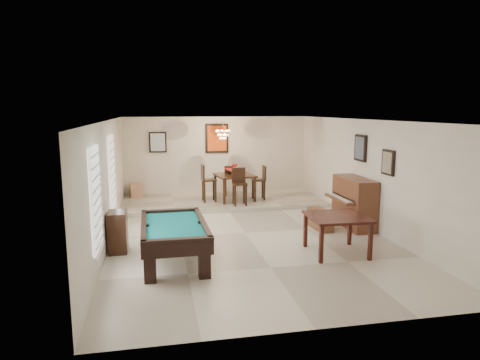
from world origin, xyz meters
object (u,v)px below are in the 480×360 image
object	(u,v)px
upright_piano	(349,203)
corner_bench	(136,190)
pool_table	(174,243)
apothecary_chest	(118,232)
dining_chair_south	(240,187)
dining_table	(235,185)
dining_chair_east	(259,183)
piano_bench	(320,219)
dining_chair_north	(230,180)
flower_vase	(235,167)
square_table	(336,235)
chandelier	(223,131)
dining_chair_west	(209,183)

from	to	relation	value
upright_piano	corner_bench	xyz separation A→B (m)	(-5.19, 4.14, -0.27)
pool_table	upright_piano	xyz separation A→B (m)	(4.27, 1.64, 0.24)
apothecary_chest	dining_chair_south	bearing A→B (deg)	45.33
dining_table	dining_chair_east	size ratio (longest dim) A/B	1.05
piano_bench	dining_chair_north	size ratio (longest dim) A/B	0.87
flower_vase	dining_chair_south	xyz separation A→B (m)	(0.01, -0.71, -0.48)
square_table	apothecary_chest	bearing A→B (deg)	167.39
corner_bench	chandelier	size ratio (longest dim) A/B	0.78
upright_piano	dining_chair_east	xyz separation A→B (m)	(-1.51, 3.01, 0.03)
piano_bench	square_table	bearing A→B (deg)	-101.40
upright_piano	apothecary_chest	bearing A→B (deg)	-171.42
dining_chair_west	dining_chair_east	bearing A→B (deg)	-93.86
corner_bench	flower_vase	bearing A→B (deg)	-20.08
dining_table	dining_chair_south	size ratio (longest dim) A/B	1.02
dining_chair_south	chandelier	xyz separation A→B (m)	(-0.34, 0.82, 1.55)
dining_table	apothecary_chest	bearing A→B (deg)	-128.79
square_table	chandelier	bearing A→B (deg)	106.76
apothecary_chest	dining_chair_east	size ratio (longest dim) A/B	0.80
chandelier	dining_chair_north	bearing A→B (deg)	64.76
upright_piano	dining_chair_south	size ratio (longest dim) A/B	1.36
dining_chair_south	dining_chair_west	xyz separation A→B (m)	(-0.79, 0.69, 0.02)
square_table	corner_bench	size ratio (longest dim) A/B	2.38
piano_bench	dining_chair_east	xyz separation A→B (m)	(-0.78, 3.04, 0.41)
dining_chair_north	chandelier	bearing A→B (deg)	70.41
chandelier	upright_piano	bearing A→B (deg)	-50.97
dining_chair_west	upright_piano	bearing A→B (deg)	-138.06
apothecary_chest	dining_chair_north	world-z (taller)	dining_chair_north
piano_bench	apothecary_chest	world-z (taller)	apothecary_chest
flower_vase	dining_chair_west	xyz separation A→B (m)	(-0.78, -0.02, -0.45)
upright_piano	apothecary_chest	xyz separation A→B (m)	(-5.35, -0.81, -0.19)
apothecary_chest	flower_vase	distance (m)	5.02
upright_piano	dining_chair_north	world-z (taller)	upright_piano
flower_vase	dining_chair_west	world-z (taller)	flower_vase
apothecary_chest	dining_chair_west	size ratio (longest dim) A/B	0.74
dining_table	dining_chair_east	distance (m)	0.73
apothecary_chest	dining_chair_east	world-z (taller)	dining_chair_east
square_table	dining_chair_east	bearing A→B (deg)	95.10
corner_bench	chandelier	distance (m)	3.35
corner_bench	apothecary_chest	bearing A→B (deg)	-91.95
dining_table	flower_vase	bearing A→B (deg)	0.00
square_table	dining_chair_north	xyz separation A→B (m)	(-1.17, 5.62, 0.21)
upright_piano	square_table	bearing A→B (deg)	-121.66
dining_chair_south	chandelier	world-z (taller)	chandelier
dining_table	dining_chair_north	world-z (taller)	dining_chair_north
dining_chair_west	dining_table	bearing A→B (deg)	-91.28
pool_table	upright_piano	bearing A→B (deg)	19.99
square_table	apothecary_chest	world-z (taller)	apothecary_chest
pool_table	square_table	xyz separation A→B (m)	(3.19, -0.12, 0.02)
upright_piano	dining_chair_west	xyz separation A→B (m)	(-3.02, 3.04, 0.07)
upright_piano	dining_chair_north	size ratio (longest dim) A/B	1.51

